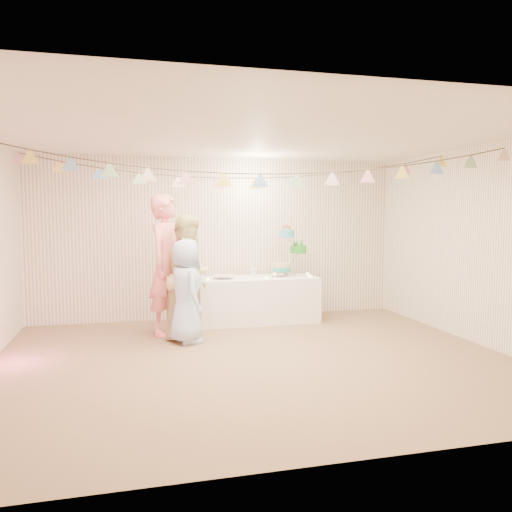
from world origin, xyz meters
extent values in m
plane|color=brown|center=(0.00, 0.00, 0.00)|extent=(6.00, 6.00, 0.00)
plane|color=silver|center=(0.00, 0.00, 2.60)|extent=(6.00, 6.00, 0.00)
plane|color=white|center=(0.00, 2.50, 1.30)|extent=(6.00, 6.00, 0.00)
plane|color=white|center=(0.00, -2.50, 1.30)|extent=(6.00, 6.00, 0.00)
plane|color=white|center=(3.00, 0.00, 1.30)|extent=(5.00, 5.00, 0.00)
cube|color=white|center=(0.51, 2.00, 0.35)|extent=(1.89, 0.75, 0.71)
cylinder|color=white|center=(-0.03, 1.95, 0.76)|extent=(0.34, 0.34, 0.02)
imported|color=#EE7D7C|center=(-0.91, 1.52, 0.99)|extent=(0.80, 0.86, 1.98)
imported|color=#DED188|center=(-0.62, 1.26, 0.85)|extent=(1.01, 1.04, 1.69)
imported|color=#ABCAF3|center=(-0.70, 0.99, 0.69)|extent=(0.57, 0.75, 1.38)
cylinder|color=#FFD88C|center=(-0.29, 1.85, 0.72)|extent=(0.04, 0.04, 0.03)
cylinder|color=#FFD88C|center=(0.16, 2.18, 0.72)|extent=(0.04, 0.04, 0.03)
cylinder|color=#FFD88C|center=(0.61, 1.78, 0.72)|extent=(0.04, 0.04, 0.03)
cylinder|color=#FFD88C|center=(0.86, 2.22, 0.72)|extent=(0.04, 0.04, 0.03)
cylinder|color=#FFD88C|center=(1.33, 1.82, 0.72)|extent=(0.04, 0.04, 0.03)
cylinder|color=#FFD88C|center=(1.41, 2.15, 0.72)|extent=(0.04, 0.04, 0.03)
camera|label=1|loc=(-1.38, -5.55, 1.71)|focal=35.00mm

